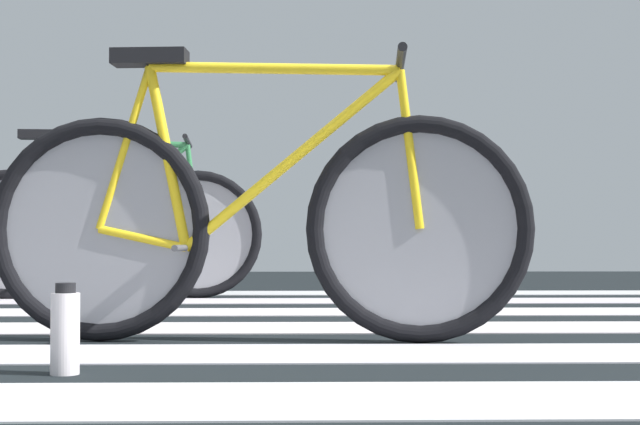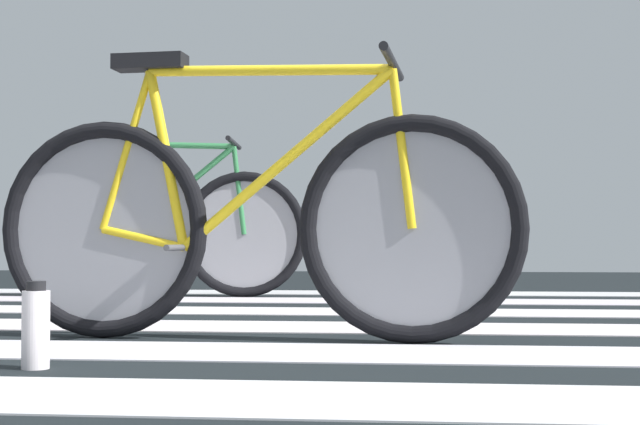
% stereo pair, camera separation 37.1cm
% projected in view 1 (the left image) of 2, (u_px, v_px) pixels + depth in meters
% --- Properties ---
extents(ground, '(18.00, 14.00, 0.02)m').
position_uv_depth(ground, '(159.00, 354.00, 2.68)').
color(ground, black).
extents(crosswalk_markings, '(5.42, 5.77, 0.00)m').
position_uv_depth(crosswalk_markings, '(190.00, 339.00, 2.98)').
color(crosswalk_markings, silver).
rests_on(crosswalk_markings, ground).
extents(bicycle_1_of_2, '(1.73, 0.52, 0.93)m').
position_uv_depth(bicycle_1_of_2, '(257.00, 220.00, 2.92)').
color(bicycle_1_of_2, black).
rests_on(bicycle_1_of_2, ground).
extents(bicycle_2_of_2, '(1.74, 0.52, 0.93)m').
position_uv_depth(bicycle_2_of_2, '(104.00, 229.00, 5.10)').
color(bicycle_2_of_2, black).
rests_on(bicycle_2_of_2, ground).
extents(water_bottle, '(0.07, 0.07, 0.22)m').
position_uv_depth(water_bottle, '(65.00, 331.00, 2.21)').
color(water_bottle, white).
rests_on(water_bottle, ground).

